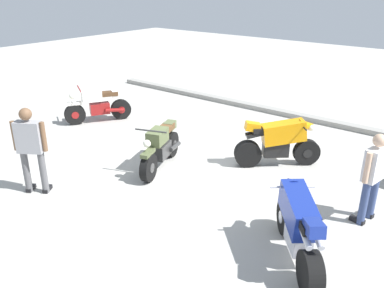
% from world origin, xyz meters
% --- Properties ---
extents(ground_plane, '(40.00, 40.00, 0.00)m').
position_xyz_m(ground_plane, '(0.00, 0.00, 0.00)').
color(ground_plane, '#ADAAA3').
extents(curb_edge, '(14.00, 0.30, 0.15)m').
position_xyz_m(curb_edge, '(0.00, 4.60, 0.07)').
color(curb_edge, gray).
rests_on(curb_edge, ground).
extents(motorcycle_cream_vintage, '(1.11, 1.77, 1.07)m').
position_xyz_m(motorcycle_cream_vintage, '(-4.11, 0.64, 0.49)').
color(motorcycle_cream_vintage, black).
rests_on(motorcycle_cream_vintage, ground).
extents(motorcycle_olive_vintage, '(0.92, 1.88, 1.07)m').
position_xyz_m(motorcycle_olive_vintage, '(-0.54, -0.54, 0.49)').
color(motorcycle_olive_vintage, black).
rests_on(motorcycle_olive_vintage, ground).
extents(motorcycle_blue_sportbike, '(1.40, 1.62, 1.14)m').
position_xyz_m(motorcycle_blue_sportbike, '(3.21, -1.63, 0.59)').
color(motorcycle_blue_sportbike, black).
rests_on(motorcycle_blue_sportbike, ground).
extents(motorcycle_orange_sportbike, '(1.58, 1.45, 1.14)m').
position_xyz_m(motorcycle_orange_sportbike, '(1.46, 1.18, 0.59)').
color(motorcycle_orange_sportbike, black).
rests_on(motorcycle_orange_sportbike, ground).
extents(person_in_white_shirt, '(0.38, 0.64, 1.63)m').
position_xyz_m(person_in_white_shirt, '(3.73, 0.09, 0.92)').
color(person_in_white_shirt, '#384772').
rests_on(person_in_white_shirt, ground).
extents(person_in_gray_shirt, '(0.61, 0.50, 1.75)m').
position_xyz_m(person_in_gray_shirt, '(-1.71, -2.91, 1.01)').
color(person_in_gray_shirt, '#59595B').
rests_on(person_in_gray_shirt, ground).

